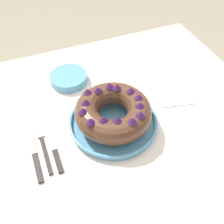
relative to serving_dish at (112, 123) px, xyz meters
The scene contains 9 objects.
ground_plane 0.77m from the serving_dish, 78.41° to the right, with size 8.00×8.00×0.00m, color gray.
dining_table 0.11m from the serving_dish, 78.41° to the right, with size 1.17×1.06×0.75m.
serving_dish is the anchor object (origin of this frame).
bundt_cake 0.06m from the serving_dish, 98.64° to the right, with size 0.25×0.25×0.09m.
fork 0.24m from the serving_dish, behind, with size 0.02×0.21×0.01m.
serving_knife 0.27m from the serving_dish, behind, with size 0.02×0.24×0.01m.
cake_knife 0.21m from the serving_dish, behind, with size 0.02×0.19×0.01m.
side_bowl 0.29m from the serving_dish, 105.14° to the left, with size 0.15×0.15×0.03m, color #518EB2.
napkin 0.28m from the serving_dish, ahead, with size 0.14×0.10×0.00m, color #B2D1B7.
Camera 1 is at (-0.22, -0.52, 1.45)m, focal length 42.00 mm.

